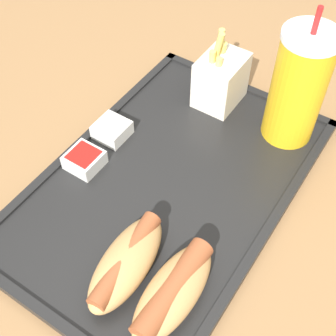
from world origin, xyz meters
The scene contains 8 objects.
dining_table centered at (0.00, 0.00, 0.35)m, with size 1.18×1.18×0.70m.
food_tray centered at (-0.01, -0.01, 0.71)m, with size 0.45×0.29×0.01m.
soda_cup centered at (-0.18, 0.08, 0.80)m, with size 0.07×0.07×0.20m.
hot_dog_far centered at (0.12, 0.09, 0.73)m, with size 0.13×0.05×0.04m.
hot_dog_near centered at (0.12, 0.02, 0.73)m, with size 0.14×0.07×0.04m.
fries_carton centered at (-0.19, -0.03, 0.75)m, with size 0.07×0.06×0.12m.
sauce_cup_mayo centered at (-0.04, -0.12, 0.72)m, with size 0.04×0.04×0.02m.
sauce_cup_ketchup centered at (0.03, -0.12, 0.72)m, with size 0.04×0.04×0.02m.
Camera 1 is at (0.30, 0.20, 1.20)m, focal length 50.00 mm.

